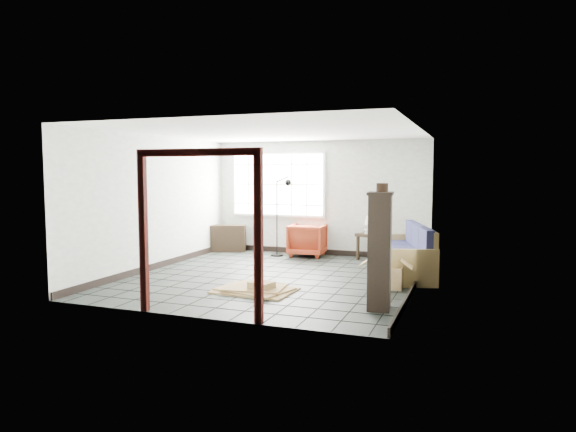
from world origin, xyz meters
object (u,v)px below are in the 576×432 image
at_px(futon_sofa, 407,257).
at_px(side_table, 372,238).
at_px(armchair, 307,238).
at_px(tall_shelf, 380,250).

bearing_deg(futon_sofa, side_table, 106.34).
xyz_separation_m(futon_sofa, armchair, (-2.38, 1.40, 0.06)).
bearing_deg(side_table, futon_sofa, -56.46).
bearing_deg(armchair, side_table, 176.04).
bearing_deg(side_table, tall_shelf, -77.58).
bearing_deg(tall_shelf, armchair, 114.65).
height_order(futon_sofa, tall_shelf, tall_shelf).
relative_size(futon_sofa, side_table, 3.28).
height_order(futon_sofa, armchair, futon_sofa).
bearing_deg(armchair, futon_sofa, 145.65).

